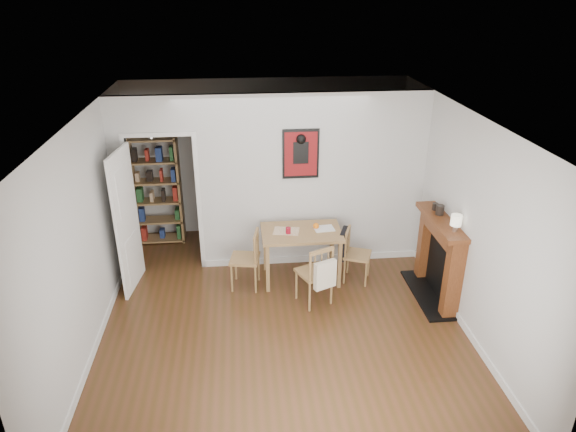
{
  "coord_description": "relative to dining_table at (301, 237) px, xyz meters",
  "views": [
    {
      "loc": [
        -0.46,
        -5.54,
        3.97
      ],
      "look_at": [
        0.15,
        0.6,
        1.14
      ],
      "focal_mm": 32.0,
      "sensor_mm": 36.0,
      "label": 1
    }
  ],
  "objects": [
    {
      "name": "chair_right",
      "position": [
        0.78,
        -0.11,
        -0.26
      ],
      "size": [
        0.55,
        0.52,
        0.8
      ],
      "color": "#9B6F48",
      "rests_on": "ground"
    },
    {
      "name": "fireplace",
      "position": [
        1.79,
        -0.62,
        -0.06
      ],
      "size": [
        0.45,
        1.25,
        1.16
      ],
      "color": "brown",
      "rests_on": "ground"
    },
    {
      "name": "bookshelf",
      "position": [
        -2.16,
        1.43,
        0.21
      ],
      "size": [
        0.76,
        0.3,
        1.79
      ],
      "color": "olive",
      "rests_on": "ground"
    },
    {
      "name": "mantel_lamp",
      "position": [
        1.78,
        -0.97,
        0.62
      ],
      "size": [
        0.14,
        0.14,
        0.21
      ],
      "color": "silver",
      "rests_on": "fireplace"
    },
    {
      "name": "placemat",
      "position": [
        -0.21,
        0.02,
        0.09
      ],
      "size": [
        0.4,
        0.33,
        0.0
      ],
      "primitive_type": "cube",
      "rotation": [
        0.0,
        0.0,
        -0.2
      ],
      "color": "beige",
      "rests_on": "dining_table"
    },
    {
      "name": "orange_fruit",
      "position": [
        0.21,
        0.06,
        0.14
      ],
      "size": [
        0.09,
        0.09,
        0.09
      ],
      "primitive_type": "sphere",
      "color": "orange",
      "rests_on": "dining_table"
    },
    {
      "name": "ceramic_jar_a",
      "position": [
        1.77,
        -0.47,
        0.55
      ],
      "size": [
        0.11,
        0.11,
        0.13
      ],
      "primitive_type": "cylinder",
      "color": "black",
      "rests_on": "fireplace"
    },
    {
      "name": "ceramic_jar_b",
      "position": [
        1.77,
        -0.32,
        0.53
      ],
      "size": [
        0.08,
        0.08,
        0.1
      ],
      "primitive_type": "cylinder",
      "color": "black",
      "rests_on": "fireplace"
    },
    {
      "name": "ground",
      "position": [
        -0.36,
        -0.87,
        -0.68
      ],
      "size": [
        5.2,
        5.2,
        0.0
      ],
      "primitive_type": "plane",
      "color": "#4C2B18",
      "rests_on": "ground"
    },
    {
      "name": "chair_left",
      "position": [
        -0.81,
        -0.13,
        -0.24
      ],
      "size": [
        0.5,
        0.5,
        0.86
      ],
      "color": "#9B6F48",
      "rests_on": "ground"
    },
    {
      "name": "dining_table",
      "position": [
        0.0,
        0.0,
        0.0
      ],
      "size": [
        1.13,
        0.72,
        0.77
      ],
      "color": "olive",
      "rests_on": "ground"
    },
    {
      "name": "notebook",
      "position": [
        0.32,
        0.04,
        0.1
      ],
      "size": [
        0.3,
        0.23,
        0.01
      ],
      "primitive_type": "cube",
      "rotation": [
        0.0,
        0.0,
        0.11
      ],
      "color": "silver",
      "rests_on": "dining_table"
    },
    {
      "name": "red_glass",
      "position": [
        -0.19,
        -0.05,
        0.14
      ],
      "size": [
        0.07,
        0.07,
        0.09
      ],
      "primitive_type": "cylinder",
      "color": "maroon",
      "rests_on": "dining_table"
    },
    {
      "name": "chair_front",
      "position": [
        0.1,
        -0.62,
        -0.23
      ],
      "size": [
        0.58,
        0.61,
        0.88
      ],
      "color": "#9B6F48",
      "rests_on": "ground"
    },
    {
      "name": "room_shell",
      "position": [
        -0.27,
        0.47,
        0.62
      ],
      "size": [
        5.2,
        5.2,
        5.2
      ],
      "color": "#B8B8B6",
      "rests_on": "ground"
    }
  ]
}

